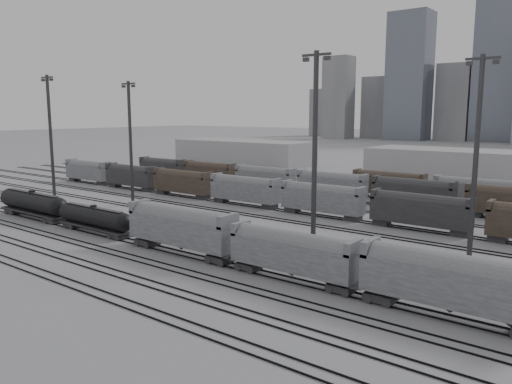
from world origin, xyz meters
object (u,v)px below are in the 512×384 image
Objects in this scene: tank_car_a at (33,203)px; light_mast_c at (315,147)px; light_mast_a at (51,133)px; hopper_car_c at (452,280)px; hopper_car_b at (292,251)px; tank_car_b at (94,218)px; hopper_car_a at (181,226)px.

tank_car_a is 0.73× the size of light_mast_c.
hopper_car_c is at bearing -9.14° from light_mast_a.
tank_car_a is 1.26× the size of hopper_car_b.
light_mast_c is (-21.08, 12.17, 9.88)m from hopper_car_c.
light_mast_a is (-85.25, 13.72, 9.88)m from hopper_car_c.
hopper_car_a is (18.34, 0.00, 1.28)m from tank_car_b.
hopper_car_c is (68.63, 0.00, 0.87)m from tank_car_a.
hopper_car_a is (35.61, 0.00, 0.96)m from tank_car_a.
light_mast_c is at bearing 111.30° from hopper_car_b.
light_mast_c is at bearing 45.53° from hopper_car_a.
hopper_car_c is 26.27m from light_mast_c.
tank_car_b is 51.38m from hopper_car_c.
light_mast_a is (-33.88, 13.72, 11.07)m from tank_car_b.
hopper_car_a is 16.70m from hopper_car_b.
hopper_car_a is at bearing -14.72° from light_mast_a.
hopper_car_a reaches higher than hopper_car_b.
hopper_car_a is 19.67m from light_mast_c.
hopper_car_a is at bearing 180.00° from hopper_car_b.
hopper_car_c is at bearing 0.00° from hopper_car_b.
hopper_car_c is 0.63× the size of light_mast_a.
light_mast_c is at bearing 21.89° from tank_car_b.
light_mast_a is (-16.62, 13.72, 10.75)m from tank_car_a.
tank_car_b is at bearing -158.11° from light_mast_c.
tank_car_b is 38.20m from light_mast_a.
hopper_car_a is 33.03m from hopper_car_c.
light_mast_c is (30.29, 12.17, 11.07)m from tank_car_b.
hopper_car_a is at bearing 180.00° from hopper_car_c.
light_mast_a reaches higher than hopper_car_a.
tank_car_a is 1.14× the size of tank_car_b.
tank_car_a is at bearing -39.55° from light_mast_a.
hopper_car_c is (16.33, 0.00, 0.26)m from hopper_car_b.
light_mast_c is at bearing 14.36° from tank_car_a.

